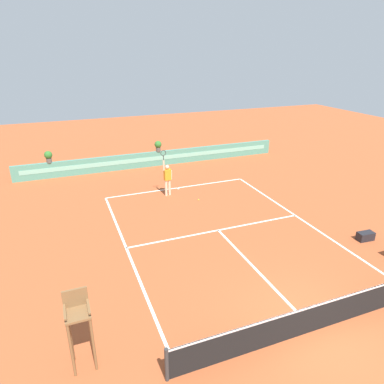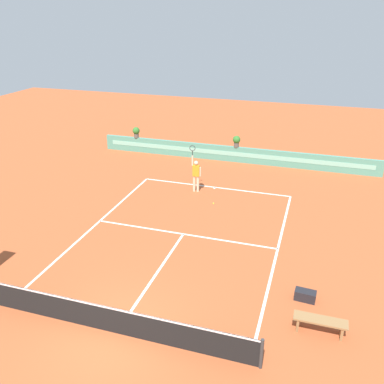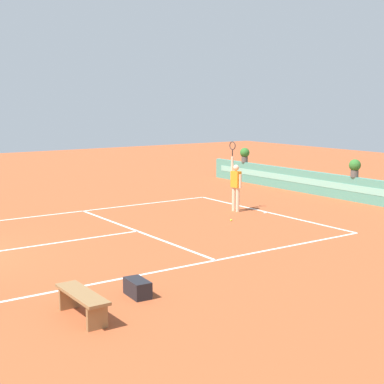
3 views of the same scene
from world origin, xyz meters
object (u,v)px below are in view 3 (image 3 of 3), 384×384
Objects in this scene: bench_courtside at (82,299)px; potted_plant_centre at (355,167)px; gear_bag at (138,288)px; tennis_ball_near_baseline at (231,220)px; tennis_player at (236,183)px; potted_plant_far_left at (245,154)px.

bench_courtside is 2.21× the size of potted_plant_centre.
tennis_ball_near_baseline is at bearing 127.47° from gear_bag.
bench_courtside is 23.53× the size of tennis_ball_near_baseline.
tennis_player is 38.01× the size of tennis_ball_near_baseline.
tennis_ball_near_baseline is 0.09× the size of potted_plant_centre.
tennis_ball_near_baseline is (1.32, -1.26, -1.02)m from tennis_player.
bench_courtside is 1.58m from gear_bag.
potted_plant_centre is 6.95m from potted_plant_far_left.
bench_courtside is 0.62× the size of tennis_player.
bench_courtside is 2.21× the size of potted_plant_far_left.
tennis_player is at bearing 136.39° from tennis_ball_near_baseline.
tennis_player is 7.97m from potted_plant_far_left.
bench_courtside is at bearing -48.87° from potted_plant_far_left.
bench_courtside is 2.29× the size of gear_bag.
potted_plant_centre is (-5.70, 14.49, 1.04)m from bench_courtside.
potted_plant_centre is at bearing 78.88° from tennis_player.
potted_plant_far_left is at bearing 137.61° from tennis_ball_near_baseline.
tennis_player is 3.57× the size of potted_plant_centre.
tennis_player reaches higher than gear_bag.
bench_courtside is 9.60m from tennis_ball_near_baseline.
gear_bag is at bearing -52.53° from tennis_ball_near_baseline.
potted_plant_far_left reaches higher than tennis_ball_near_baseline.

